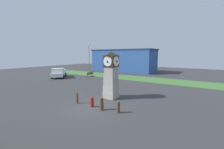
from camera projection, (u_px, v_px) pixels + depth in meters
name	position (u px, v px, depth m)	size (l,w,h in m)	color
ground_plane	(91.00, 107.00, 12.82)	(89.72, 89.72, 0.00)	#38383A
clock_tower	(111.00, 75.00, 15.23)	(1.56, 1.59, 4.77)	#A19C92
bollard_near_tower	(118.00, 107.00, 11.50)	(0.27, 0.27, 0.94)	brown
bollard_mid_row	(102.00, 103.00, 12.08)	(0.32, 0.32, 1.08)	brown
bollard_far_row	(92.00, 102.00, 12.81)	(0.30, 0.30, 0.90)	maroon
bollard_end_row	(77.00, 98.00, 13.71)	(0.21, 0.21, 1.01)	brown
pickup_truck	(59.00, 73.00, 29.20)	(5.04, 5.11, 1.85)	silver
bench	(90.00, 74.00, 30.54)	(0.76, 1.66, 0.90)	brown
street_lamp_near_road	(89.00, 56.00, 38.83)	(0.50, 0.24, 7.24)	slate
warehouse_blue_far	(123.00, 60.00, 39.92)	(17.06, 6.50, 5.80)	#2D5193
grass_verge_far	(160.00, 80.00, 25.78)	(53.83, 5.51, 0.04)	#477A38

